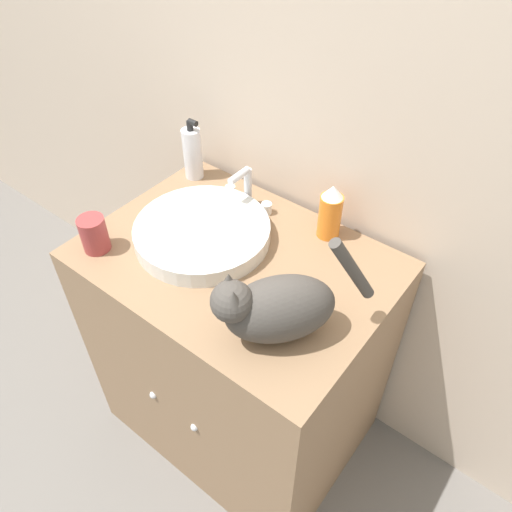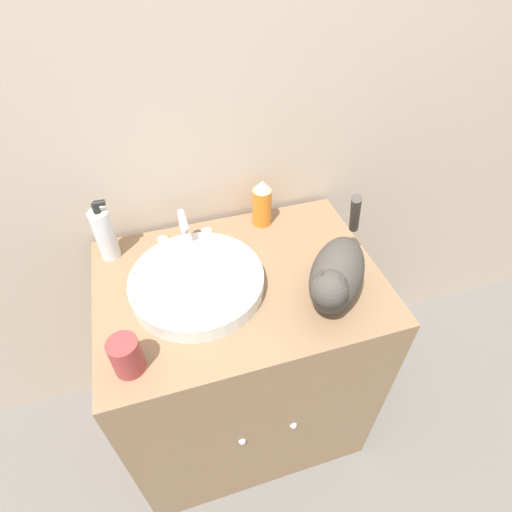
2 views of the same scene
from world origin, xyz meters
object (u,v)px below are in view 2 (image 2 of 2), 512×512
at_px(soap_bottle, 105,234).
at_px(spray_bottle, 262,203).
at_px(cat, 336,274).
at_px(cup, 126,356).

relative_size(soap_bottle, spray_bottle, 1.23).
xyz_separation_m(cat, cup, (-0.56, -0.06, -0.04)).
relative_size(soap_bottle, cup, 2.01).
height_order(cat, soap_bottle, cat).
height_order(spray_bottle, cup, spray_bottle).
xyz_separation_m(cat, soap_bottle, (-0.59, 0.36, -0.01)).
height_order(cat, cup, cat).
height_order(soap_bottle, spray_bottle, soap_bottle).
bearing_deg(spray_bottle, cup, -136.91).
xyz_separation_m(soap_bottle, cup, (0.03, -0.42, -0.04)).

